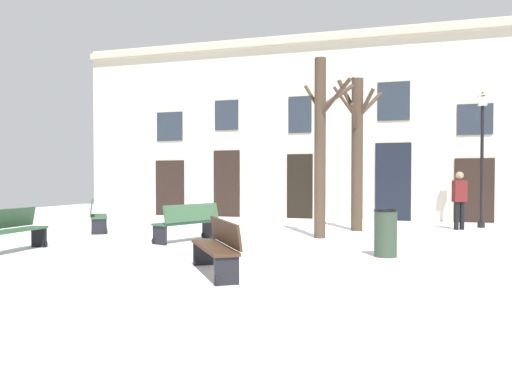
{
  "coord_description": "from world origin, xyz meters",
  "views": [
    {
      "loc": [
        3.98,
        -11.21,
        1.52
      ],
      "look_at": [
        0.0,
        1.57,
        1.16
      ],
      "focal_mm": 35.96,
      "sensor_mm": 36.0,
      "label": 1
    }
  ],
  "objects_px": {
    "tree_right_of_center": "(321,143)",
    "bench_far_corner": "(187,222)",
    "person_near_bench": "(459,197)",
    "bench_back_to_back_right": "(97,215)",
    "bench_near_center_tree": "(217,245)",
    "litter_bin": "(386,233)",
    "tree_center": "(357,147)",
    "bench_by_litter_bin": "(10,229)",
    "streetlamp": "(482,145)"
  },
  "relations": [
    {
      "from": "bench_by_litter_bin",
      "to": "bench_back_to_back_right",
      "type": "height_order",
      "value": "bench_back_to_back_right"
    },
    {
      "from": "streetlamp",
      "to": "bench_back_to_back_right",
      "type": "distance_m",
      "value": 11.73
    },
    {
      "from": "bench_far_corner",
      "to": "bench_back_to_back_right",
      "type": "xyz_separation_m",
      "value": [
        -3.42,
        1.3,
        -0.0
      ]
    },
    {
      "from": "tree_right_of_center",
      "to": "bench_back_to_back_right",
      "type": "height_order",
      "value": "tree_right_of_center"
    },
    {
      "from": "tree_right_of_center",
      "to": "bench_back_to_back_right",
      "type": "relative_size",
      "value": 2.82
    },
    {
      "from": "tree_right_of_center",
      "to": "bench_far_corner",
      "type": "height_order",
      "value": "tree_right_of_center"
    },
    {
      "from": "tree_center",
      "to": "streetlamp",
      "type": "relative_size",
      "value": 1.11
    },
    {
      "from": "tree_center",
      "to": "bench_by_litter_bin",
      "type": "relative_size",
      "value": 2.57
    },
    {
      "from": "bench_near_center_tree",
      "to": "person_near_bench",
      "type": "relative_size",
      "value": 1.05
    },
    {
      "from": "tree_center",
      "to": "bench_near_center_tree",
      "type": "distance_m",
      "value": 7.87
    },
    {
      "from": "bench_far_corner",
      "to": "bench_back_to_back_right",
      "type": "bearing_deg",
      "value": -89.51
    },
    {
      "from": "tree_center",
      "to": "bench_far_corner",
      "type": "height_order",
      "value": "tree_center"
    },
    {
      "from": "bench_by_litter_bin",
      "to": "bench_near_center_tree",
      "type": "height_order",
      "value": "bench_by_litter_bin"
    },
    {
      "from": "bench_back_to_back_right",
      "to": "person_near_bench",
      "type": "xyz_separation_m",
      "value": [
        9.89,
        3.7,
        0.49
      ]
    },
    {
      "from": "streetlamp",
      "to": "bench_far_corner",
      "type": "height_order",
      "value": "streetlamp"
    },
    {
      "from": "bench_by_litter_bin",
      "to": "bench_far_corner",
      "type": "xyz_separation_m",
      "value": [
        2.72,
        2.7,
        -0.0
      ]
    },
    {
      "from": "bench_near_center_tree",
      "to": "bench_by_litter_bin",
      "type": "bearing_deg",
      "value": -134.83
    },
    {
      "from": "tree_right_of_center",
      "to": "bench_far_corner",
      "type": "relative_size",
      "value": 2.51
    },
    {
      "from": "tree_center",
      "to": "bench_back_to_back_right",
      "type": "xyz_separation_m",
      "value": [
        -7.02,
        -2.54,
        -1.98
      ]
    },
    {
      "from": "litter_bin",
      "to": "bench_near_center_tree",
      "type": "height_order",
      "value": "litter_bin"
    },
    {
      "from": "tree_right_of_center",
      "to": "litter_bin",
      "type": "height_order",
      "value": "tree_right_of_center"
    },
    {
      "from": "bench_far_corner",
      "to": "person_near_bench",
      "type": "xyz_separation_m",
      "value": [
        6.46,
        5.0,
        0.49
      ]
    },
    {
      "from": "streetlamp",
      "to": "person_near_bench",
      "type": "relative_size",
      "value": 2.43
    },
    {
      "from": "litter_bin",
      "to": "tree_right_of_center",
      "type": "bearing_deg",
      "value": 122.61
    },
    {
      "from": "tree_center",
      "to": "person_near_bench",
      "type": "xyz_separation_m",
      "value": [
        2.87,
        1.16,
        -1.49
      ]
    },
    {
      "from": "tree_right_of_center",
      "to": "streetlamp",
      "type": "distance_m",
      "value": 5.96
    },
    {
      "from": "bench_far_corner",
      "to": "litter_bin",
      "type": "bearing_deg",
      "value": 98.79
    },
    {
      "from": "bench_by_litter_bin",
      "to": "person_near_bench",
      "type": "bearing_deg",
      "value": -52.61
    },
    {
      "from": "tree_right_of_center",
      "to": "bench_by_litter_bin",
      "type": "relative_size",
      "value": 2.54
    },
    {
      "from": "litter_bin",
      "to": "streetlamp",
      "type": "bearing_deg",
      "value": 70.22
    },
    {
      "from": "tree_right_of_center",
      "to": "bench_far_corner",
      "type": "distance_m",
      "value": 3.91
    },
    {
      "from": "person_near_bench",
      "to": "bench_near_center_tree",
      "type": "bearing_deg",
      "value": -141.74
    },
    {
      "from": "tree_right_of_center",
      "to": "bench_by_litter_bin",
      "type": "xyz_separation_m",
      "value": [
        -5.64,
        -4.42,
        -1.95
      ]
    },
    {
      "from": "person_near_bench",
      "to": "tree_center",
      "type": "bearing_deg",
      "value": 176.44
    },
    {
      "from": "bench_near_center_tree",
      "to": "bench_back_to_back_right",
      "type": "bearing_deg",
      "value": -165.16
    },
    {
      "from": "tree_right_of_center",
      "to": "tree_center",
      "type": "distance_m",
      "value": 2.23
    },
    {
      "from": "litter_bin",
      "to": "person_near_bench",
      "type": "distance_m",
      "value": 6.31
    },
    {
      "from": "bench_far_corner",
      "to": "tree_center",
      "type": "bearing_deg",
      "value": 158.09
    },
    {
      "from": "tree_center",
      "to": "bench_back_to_back_right",
      "type": "relative_size",
      "value": 2.86
    },
    {
      "from": "litter_bin",
      "to": "person_near_bench",
      "type": "height_order",
      "value": "person_near_bench"
    },
    {
      "from": "tree_right_of_center",
      "to": "tree_center",
      "type": "bearing_deg",
      "value": 72.18
    },
    {
      "from": "streetlamp",
      "to": "bench_back_to_back_right",
      "type": "bearing_deg",
      "value": -156.55
    },
    {
      "from": "streetlamp",
      "to": "bench_by_litter_bin",
      "type": "xyz_separation_m",
      "value": [
        -9.89,
        -8.59,
        -2.07
      ]
    },
    {
      "from": "person_near_bench",
      "to": "bench_back_to_back_right",
      "type": "bearing_deg",
      "value": 174.86
    },
    {
      "from": "litter_bin",
      "to": "bench_near_center_tree",
      "type": "bearing_deg",
      "value": -133.04
    },
    {
      "from": "streetlamp",
      "to": "bench_near_center_tree",
      "type": "xyz_separation_m",
      "value": [
        -4.94,
        -9.55,
        -2.08
      ]
    },
    {
      "from": "bench_near_center_tree",
      "to": "person_near_bench",
      "type": "xyz_separation_m",
      "value": [
        4.24,
        8.66,
        0.5
      ]
    },
    {
      "from": "tree_right_of_center",
      "to": "bench_far_corner",
      "type": "xyz_separation_m",
      "value": [
        -2.92,
        -1.72,
        -1.95
      ]
    },
    {
      "from": "tree_right_of_center",
      "to": "person_near_bench",
      "type": "height_order",
      "value": "tree_right_of_center"
    },
    {
      "from": "tree_center",
      "to": "streetlamp",
      "type": "distance_m",
      "value": 4.12
    }
  ]
}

